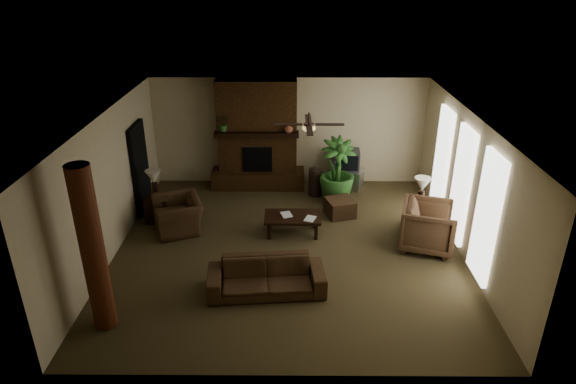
{
  "coord_description": "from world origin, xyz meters",
  "views": [
    {
      "loc": [
        0.06,
        -8.85,
        5.36
      ],
      "look_at": [
        0.0,
        0.4,
        1.1
      ],
      "focal_mm": 30.95,
      "sensor_mm": 36.0,
      "label": 1
    }
  ],
  "objects_px": {
    "sofa": "(266,272)",
    "log_column": "(93,251)",
    "armchair_right": "(429,225)",
    "tv_stand": "(346,178)",
    "coffee_table": "(292,218)",
    "ottoman": "(340,207)",
    "lamp_left": "(154,179)",
    "side_table_left": "(157,209)",
    "floor_vase": "(315,179)",
    "lamp_right": "(422,186)",
    "side_table_right": "(420,217)",
    "armchair_left": "(177,209)",
    "floor_plant": "(336,184)"
  },
  "relations": [
    {
      "from": "sofa",
      "to": "armchair_left",
      "type": "bearing_deg",
      "value": 126.85
    },
    {
      "from": "lamp_left",
      "to": "lamp_right",
      "type": "height_order",
      "value": "same"
    },
    {
      "from": "lamp_left",
      "to": "armchair_left",
      "type": "bearing_deg",
      "value": -39.93
    },
    {
      "from": "side_table_left",
      "to": "side_table_right",
      "type": "xyz_separation_m",
      "value": [
        5.92,
        -0.34,
        0.0
      ]
    },
    {
      "from": "side_table_left",
      "to": "side_table_right",
      "type": "bearing_deg",
      "value": -3.29
    },
    {
      "from": "log_column",
      "to": "floor_vase",
      "type": "distance_m",
      "value": 6.27
    },
    {
      "from": "log_column",
      "to": "armchair_right",
      "type": "relative_size",
      "value": 2.61
    },
    {
      "from": "lamp_left",
      "to": "lamp_right",
      "type": "distance_m",
      "value": 5.9
    },
    {
      "from": "tv_stand",
      "to": "lamp_right",
      "type": "xyz_separation_m",
      "value": [
        1.38,
        -2.23,
        0.75
      ]
    },
    {
      "from": "sofa",
      "to": "armchair_right",
      "type": "relative_size",
      "value": 1.94
    },
    {
      "from": "ottoman",
      "to": "side_table_left",
      "type": "bearing_deg",
      "value": -176.63
    },
    {
      "from": "sofa",
      "to": "lamp_left",
      "type": "relative_size",
      "value": 3.2
    },
    {
      "from": "armchair_left",
      "to": "lamp_left",
      "type": "bearing_deg",
      "value": -151.59
    },
    {
      "from": "armchair_right",
      "to": "tv_stand",
      "type": "xyz_separation_m",
      "value": [
        -1.36,
        3.09,
        -0.29
      ]
    },
    {
      "from": "coffee_table",
      "to": "lamp_right",
      "type": "relative_size",
      "value": 1.85
    },
    {
      "from": "armchair_left",
      "to": "armchair_right",
      "type": "distance_m",
      "value": 5.34
    },
    {
      "from": "armchair_left",
      "to": "floor_plant",
      "type": "relative_size",
      "value": 0.7
    },
    {
      "from": "armchair_right",
      "to": "coffee_table",
      "type": "xyz_separation_m",
      "value": [
        -2.78,
        0.57,
        -0.16
      ]
    },
    {
      "from": "coffee_table",
      "to": "side_table_right",
      "type": "height_order",
      "value": "side_table_right"
    },
    {
      "from": "side_table_left",
      "to": "log_column",
      "type": "bearing_deg",
      "value": -89.13
    },
    {
      "from": "tv_stand",
      "to": "side_table_left",
      "type": "relative_size",
      "value": 1.55
    },
    {
      "from": "armchair_right",
      "to": "ottoman",
      "type": "xyz_separation_m",
      "value": [
        -1.66,
        1.44,
        -0.34
      ]
    },
    {
      "from": "ottoman",
      "to": "tv_stand",
      "type": "xyz_separation_m",
      "value": [
        0.31,
        1.65,
        0.05
      ]
    },
    {
      "from": "side_table_left",
      "to": "floor_vase",
      "type": "bearing_deg",
      "value": 20.49
    },
    {
      "from": "sofa",
      "to": "lamp_right",
      "type": "relative_size",
      "value": 3.2
    },
    {
      "from": "log_column",
      "to": "side_table_left",
      "type": "relative_size",
      "value": 5.09
    },
    {
      "from": "floor_vase",
      "to": "armchair_left",
      "type": "bearing_deg",
      "value": -149.62
    },
    {
      "from": "armchair_left",
      "to": "tv_stand",
      "type": "xyz_separation_m",
      "value": [
        3.93,
        2.34,
        -0.24
      ]
    },
    {
      "from": "tv_stand",
      "to": "lamp_left",
      "type": "height_order",
      "value": "lamp_left"
    },
    {
      "from": "armchair_right",
      "to": "ottoman",
      "type": "relative_size",
      "value": 1.79
    },
    {
      "from": "armchair_right",
      "to": "tv_stand",
      "type": "height_order",
      "value": "armchair_right"
    },
    {
      "from": "floor_vase",
      "to": "lamp_right",
      "type": "distance_m",
      "value": 2.85
    },
    {
      "from": "sofa",
      "to": "floor_plant",
      "type": "relative_size",
      "value": 1.31
    },
    {
      "from": "coffee_table",
      "to": "lamp_right",
      "type": "distance_m",
      "value": 2.88
    },
    {
      "from": "tv_stand",
      "to": "side_table_left",
      "type": "height_order",
      "value": "side_table_left"
    },
    {
      "from": "sofa",
      "to": "log_column",
      "type": "bearing_deg",
      "value": -165.21
    },
    {
      "from": "armchair_left",
      "to": "floor_vase",
      "type": "xyz_separation_m",
      "value": [
        3.09,
        1.81,
        -0.05
      ]
    },
    {
      "from": "sofa",
      "to": "armchair_left",
      "type": "relative_size",
      "value": 1.87
    },
    {
      "from": "sofa",
      "to": "floor_vase",
      "type": "xyz_separation_m",
      "value": [
        1.05,
        4.1,
        0.03
      ]
    },
    {
      "from": "sofa",
      "to": "ottoman",
      "type": "bearing_deg",
      "value": 57.02
    },
    {
      "from": "log_column",
      "to": "floor_vase",
      "type": "bearing_deg",
      "value": 54.2
    },
    {
      "from": "coffee_table",
      "to": "side_table_right",
      "type": "xyz_separation_m",
      "value": [
        2.82,
        0.28,
        -0.1
      ]
    },
    {
      "from": "coffee_table",
      "to": "tv_stand",
      "type": "height_order",
      "value": "tv_stand"
    },
    {
      "from": "armchair_right",
      "to": "floor_plant",
      "type": "distance_m",
      "value": 2.83
    },
    {
      "from": "coffee_table",
      "to": "ottoman",
      "type": "height_order",
      "value": "coffee_table"
    },
    {
      "from": "armchair_right",
      "to": "floor_plant",
      "type": "height_order",
      "value": "armchair_right"
    },
    {
      "from": "log_column",
      "to": "ottoman",
      "type": "relative_size",
      "value": 4.67
    },
    {
      "from": "log_column",
      "to": "side_table_left",
      "type": "bearing_deg",
      "value": 90.87
    },
    {
      "from": "ottoman",
      "to": "lamp_left",
      "type": "bearing_deg",
      "value": -177.31
    },
    {
      "from": "floor_plant",
      "to": "side_table_right",
      "type": "height_order",
      "value": "floor_plant"
    }
  ]
}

